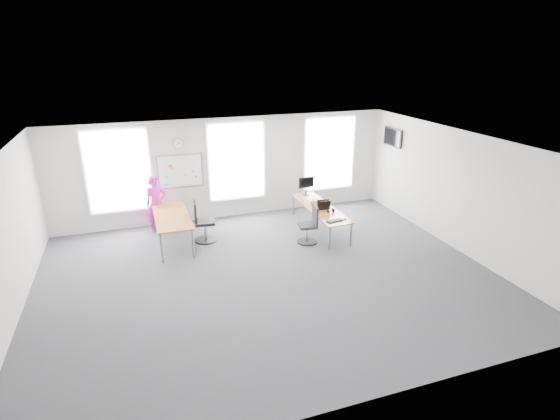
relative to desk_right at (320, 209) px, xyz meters
name	(u,v)px	position (x,y,z in m)	size (l,w,h in m)	color
floor	(268,277)	(-2.21, -2.13, -0.62)	(10.00, 10.00, 0.00)	#27272C
ceiling	(267,146)	(-2.21, -2.13, 2.38)	(10.00, 10.00, 0.00)	white
wall_back	(227,169)	(-2.21, 1.87, 0.88)	(10.00, 10.00, 0.00)	silver
wall_front	(358,318)	(-2.21, -6.13, 0.88)	(10.00, 10.00, 0.00)	silver
wall_left	(2,248)	(-7.21, -2.13, 0.88)	(10.00, 10.00, 0.00)	silver
wall_right	(459,191)	(2.79, -2.13, 0.88)	(10.00, 10.00, 0.00)	silver
window_left	(118,171)	(-5.21, 1.84, 1.08)	(1.60, 0.06, 2.20)	white
window_mid	(237,161)	(-1.91, 1.84, 1.08)	(1.60, 0.06, 2.20)	white
window_right	(329,154)	(1.09, 1.84, 1.08)	(1.60, 0.06, 2.20)	white
desk_right	(320,209)	(0.00, 0.00, 0.00)	(0.73, 2.73, 0.66)	#B96C2D
desk_left	(172,218)	(-4.02, 0.38, 0.10)	(0.87, 2.17, 0.79)	#B96C2D
chair_right	(309,227)	(-0.61, -0.71, -0.18)	(0.53, 0.53, 1.00)	black
chair_left	(202,224)	(-3.26, 0.30, -0.14)	(0.59, 0.59, 1.11)	black
person	(156,204)	(-4.33, 1.40, 0.18)	(0.58, 0.38, 1.60)	#D515B2
whiteboard	(180,171)	(-3.56, 1.84, 0.93)	(1.20, 0.03, 0.90)	white
wall_clock	(178,143)	(-3.56, 1.84, 1.73)	(0.30, 0.30, 0.04)	gray
tv	(393,137)	(2.74, 0.87, 1.68)	(0.06, 0.90, 0.55)	black
keyboard	(335,221)	(-0.07, -1.07, 0.05)	(0.47, 0.17, 0.02)	black
mouse	(345,219)	(0.24, -1.06, 0.06)	(0.07, 0.11, 0.04)	black
lens_cap	(332,214)	(0.06, -0.60, 0.05)	(0.06, 0.06, 0.01)	black
headphones	(330,211)	(0.09, -0.47, 0.10)	(0.20, 0.11, 0.12)	black
laptop_sleeve	(324,205)	(0.01, -0.22, 0.18)	(0.35, 0.20, 0.28)	black
paper_stack	(313,202)	(-0.06, 0.35, 0.10)	(0.34, 0.25, 0.12)	beige
monitor	(306,184)	(0.05, 1.15, 0.38)	(0.50, 0.20, 0.56)	black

